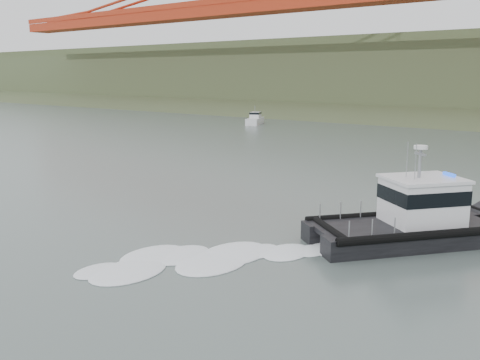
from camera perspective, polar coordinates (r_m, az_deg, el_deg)
The scene contains 3 objects.
ground at distance 26.63m, azimuth -10.53°, elevation -8.07°, with size 400.00×400.00×0.00m, color #45524E.
patrol_boat at distance 29.57m, azimuth 18.21°, elevation -3.81°, with size 9.82×11.11×5.31m.
motorboat at distance 95.65m, azimuth 1.61°, elevation 6.47°, with size 4.40×6.45×3.38m.
Camera 1 is at (19.15, -16.34, 8.70)m, focal length 40.00 mm.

